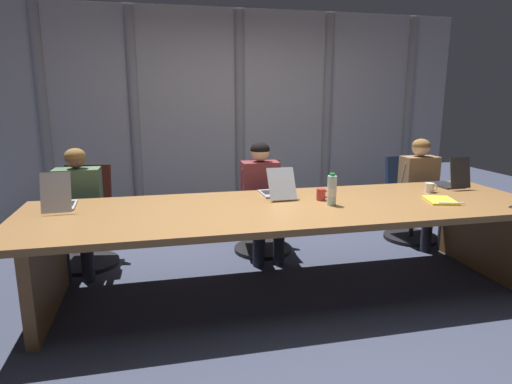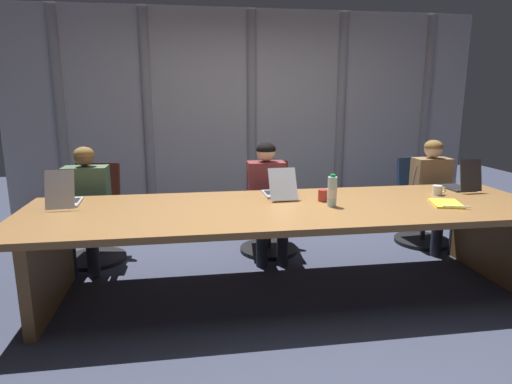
# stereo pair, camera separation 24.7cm
# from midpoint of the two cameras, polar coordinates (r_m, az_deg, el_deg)

# --- Properties ---
(ground_plane) EXTENTS (11.92, 11.92, 0.00)m
(ground_plane) POSITION_cam_midpoint_polar(r_m,az_deg,el_deg) (3.80, 6.02, -12.56)
(ground_plane) COLOR #383D51
(conference_table) EXTENTS (4.23, 1.27, 0.73)m
(conference_table) POSITION_cam_midpoint_polar(r_m,az_deg,el_deg) (3.59, 6.24, -3.92)
(conference_table) COLOR olive
(conference_table) RESTS_ON ground_plane
(curtain_backdrop) EXTENTS (5.96, 0.17, 2.65)m
(curtain_backdrop) POSITION_cam_midpoint_polar(r_m,az_deg,el_deg) (5.72, 0.33, 9.68)
(curtain_backdrop) COLOR #B2B2B7
(curtain_backdrop) RESTS_ON ground_plane
(laptop_left_end) EXTENTS (0.24, 0.44, 0.31)m
(laptop_left_end) POSITION_cam_midpoint_polar(r_m,az_deg,el_deg) (3.82, -21.98, -0.79)
(laptop_left_end) COLOR #BCBCC1
(laptop_left_end) RESTS_ON conference_table
(laptop_left_mid) EXTENTS (0.25, 0.45, 0.27)m
(laptop_left_mid) POSITION_cam_midpoint_polar(r_m,az_deg,el_deg) (3.87, 4.81, 0.17)
(laptop_left_mid) COLOR #A8ADB7
(laptop_left_mid) RESTS_ON conference_table
(laptop_center) EXTENTS (0.23, 0.38, 0.31)m
(laptop_center) POSITION_cam_midpoint_polar(r_m,az_deg,el_deg) (4.61, 26.54, 0.95)
(laptop_center) COLOR #2D2D33
(laptop_center) RESTS_ON conference_table
(office_chair_left_end) EXTENTS (0.60, 0.61, 0.94)m
(office_chair_left_end) POSITION_cam_midpoint_polar(r_m,az_deg,el_deg) (4.58, -18.84, -4.13)
(office_chair_left_end) COLOR #511E19
(office_chair_left_end) RESTS_ON ground_plane
(office_chair_left_mid) EXTENTS (0.60, 0.60, 0.92)m
(office_chair_left_mid) POSITION_cam_midpoint_polar(r_m,az_deg,el_deg) (4.60, 3.17, -3.45)
(office_chair_left_mid) COLOR #511E19
(office_chair_left_mid) RESTS_ON ground_plane
(office_chair_center) EXTENTS (0.60, 0.60, 0.93)m
(office_chair_center) POSITION_cam_midpoint_polar(r_m,az_deg,el_deg) (5.23, 22.04, -2.39)
(office_chair_center) COLOR navy
(office_chair_center) RESTS_ON ground_plane
(person_left_end) EXTENTS (0.42, 0.55, 1.14)m
(person_left_end) POSITION_cam_midpoint_polar(r_m,az_deg,el_deg) (4.36, -19.84, -1.04)
(person_left_end) COLOR #4C6B4C
(person_left_end) RESTS_ON ground_plane
(person_left_mid) EXTENTS (0.38, 0.55, 1.15)m
(person_left_mid) POSITION_cam_midpoint_polar(r_m,az_deg,el_deg) (4.37, 3.09, -0.17)
(person_left_mid) COLOR brown
(person_left_mid) RESTS_ON ground_plane
(person_center) EXTENTS (0.39, 0.55, 1.14)m
(person_center) POSITION_cam_midpoint_polar(r_m,az_deg,el_deg) (5.06, 23.53, 0.51)
(person_center) COLOR olive
(person_center) RESTS_ON ground_plane
(water_bottle_primary) EXTENTS (0.08, 0.08, 0.26)m
(water_bottle_primary) POSITION_cam_midpoint_polar(r_m,az_deg,el_deg) (3.58, 11.84, 0.02)
(water_bottle_primary) COLOR silver
(water_bottle_primary) RESTS_ON conference_table
(coffee_mug_near) EXTENTS (0.13, 0.08, 0.09)m
(coffee_mug_near) POSITION_cam_midpoint_polar(r_m,az_deg,el_deg) (4.29, 24.12, 0.19)
(coffee_mug_near) COLOR white
(coffee_mug_near) RESTS_ON conference_table
(coffee_mug_far) EXTENTS (0.12, 0.08, 0.10)m
(coffee_mug_far) POSITION_cam_midpoint_polar(r_m,az_deg,el_deg) (3.76, 10.61, -0.45)
(coffee_mug_far) COLOR #B2332D
(coffee_mug_far) RESTS_ON conference_table
(spiral_notepad) EXTENTS (0.30, 0.35, 0.03)m
(spiral_notepad) POSITION_cam_midpoint_polar(r_m,az_deg,el_deg) (3.96, 25.21, -1.39)
(spiral_notepad) COLOR yellow
(spiral_notepad) RESTS_ON conference_table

